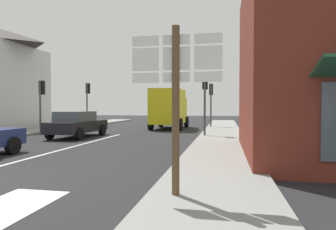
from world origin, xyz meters
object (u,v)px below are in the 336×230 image
Objects in this scene: sedan_far at (77,124)px; traffic_light_far_left at (88,94)px; traffic_light_near_left at (41,94)px; traffic_light_near_right at (205,90)px; route_sign_post at (176,92)px; delivery_truck at (169,108)px; traffic_light_far_right at (211,95)px.

sedan_far is 1.13× the size of traffic_light_far_left.
traffic_light_near_left is (-3.54, 1.93, 1.78)m from sedan_far.
traffic_light_far_left reaches higher than traffic_light_near_left.
traffic_light_far_left is at bearing 90.00° from traffic_light_near_left.
traffic_light_far_left is at bearing 145.99° from traffic_light_near_right.
traffic_light_near_right is 1.05× the size of traffic_light_near_left.
route_sign_post is 11.43m from traffic_light_near_right.
traffic_light_near_left is (-10.66, 0.61, -0.14)m from traffic_light_near_right.
route_sign_post is 16.23m from traffic_light_near_left.
traffic_light_near_left is (-0.00, -6.58, -0.26)m from traffic_light_far_left.
traffic_light_near_left reaches higher than route_sign_post.
delivery_truck is 1.39× the size of traffic_light_near_right.
delivery_truck is (3.95, 7.20, 0.89)m from sedan_far.
traffic_light_far_left reaches higher than traffic_light_near_right.
route_sign_post is at bearing -47.80° from traffic_light_near_left.
traffic_light_near_left is at bearing -148.03° from traffic_light_far_right.
traffic_light_far_left is at bearing -179.63° from traffic_light_far_right.
traffic_light_far_left is at bearing 120.36° from route_sign_post.
traffic_light_far_left is 6.59m from traffic_light_near_left.
sedan_far is 4.41m from traffic_light_near_left.
traffic_light_near_right is (3.17, -5.87, 1.02)m from delivery_truck.
traffic_light_near_left is (-10.66, -6.65, -0.11)m from traffic_light_far_right.
traffic_light_near_right reaches higher than delivery_truck.
traffic_light_far_right reaches higher than traffic_light_near_left.
traffic_light_near_right is at bearing 10.54° from sedan_far.
traffic_light_far_right is 1.04× the size of traffic_light_near_left.
delivery_truck is at bearing 118.32° from traffic_light_near_right.
sedan_far is 0.85× the size of delivery_truck.
traffic_light_near_left is at bearing 176.73° from traffic_light_near_right.
traffic_light_far_left is (-10.90, 18.60, 0.79)m from route_sign_post.
sedan_far is at bearing -67.44° from traffic_light_far_left.
traffic_light_far_right is (7.12, 8.58, 1.89)m from sedan_far.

